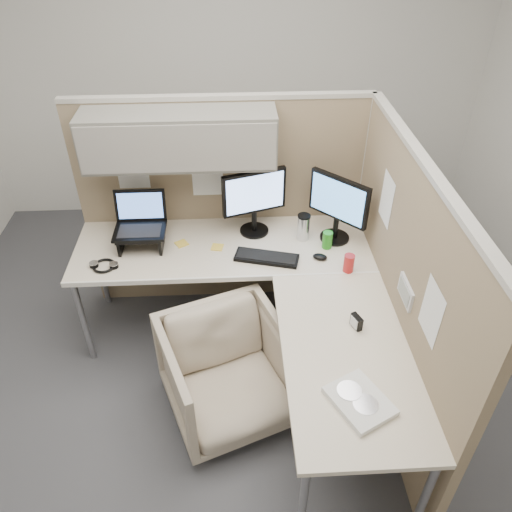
{
  "coord_description": "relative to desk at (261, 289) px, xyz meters",
  "views": [
    {
      "loc": [
        -0.03,
        -2.19,
        2.71
      ],
      "look_at": [
        0.1,
        0.25,
        0.85
      ],
      "focal_mm": 35.0,
      "sensor_mm": 36.0,
      "label": 1
    }
  ],
  "objects": [
    {
      "name": "ground",
      "position": [
        -0.12,
        -0.13,
        -0.69
      ],
      "size": [
        4.5,
        4.5,
        0.0
      ],
      "primitive_type": "plane",
      "color": "#3E3F44",
      "rests_on": "ground"
    },
    {
      "name": "partition_back",
      "position": [
        -0.34,
        0.7,
        0.41
      ],
      "size": [
        2.0,
        0.36,
        1.63
      ],
      "color": "#8F7A5E",
      "rests_on": "ground"
    },
    {
      "name": "partition_right",
      "position": [
        0.78,
        -0.19,
        0.13
      ],
      "size": [
        0.07,
        2.03,
        1.63
      ],
      "color": "#8F7A5E",
      "rests_on": "ground"
    },
    {
      "name": "desk",
      "position": [
        0.0,
        0.0,
        0.0
      ],
      "size": [
        2.0,
        1.98,
        0.73
      ],
      "color": "beige",
      "rests_on": "ground"
    },
    {
      "name": "office_chair",
      "position": [
        -0.22,
        -0.35,
        -0.32
      ],
      "size": [
        0.9,
        0.87,
        0.73
      ],
      "primitive_type": "imported",
      "rotation": [
        0.0,
        0.0,
        0.36
      ],
      "color": "#B6AB91",
      "rests_on": "ground"
    },
    {
      "name": "monitor_left",
      "position": [
        -0.01,
        0.57,
        0.32
      ],
      "size": [
        0.43,
        0.2,
        0.47
      ],
      "rotation": [
        0.0,
        0.0,
        0.32
      ],
      "color": "black",
      "rests_on": "desk"
    },
    {
      "name": "monitor_right",
      "position": [
        0.53,
        0.45,
        0.32
      ],
      "size": [
        0.33,
        0.34,
        0.47
      ],
      "rotation": [
        0.0,
        0.0,
        -0.79
      ],
      "color": "black",
      "rests_on": "desk"
    },
    {
      "name": "laptop_station",
      "position": [
        -0.77,
        0.46,
        0.18
      ],
      "size": [
        0.34,
        0.29,
        0.35
      ],
      "color": "black",
      "rests_on": "desk"
    },
    {
      "name": "keyboard",
      "position": [
        0.05,
        0.24,
        0.05
      ],
      "size": [
        0.43,
        0.24,
        0.02
      ],
      "primitive_type": "cube",
      "rotation": [
        0.0,
        0.0,
        -0.26
      ],
      "color": "black",
      "rests_on": "desk"
    },
    {
      "name": "mouse",
      "position": [
        0.4,
        0.23,
        0.06
      ],
      "size": [
        0.11,
        0.09,
        0.03
      ],
      "primitive_type": "ellipsoid",
      "rotation": [
        0.0,
        0.0,
        -0.34
      ],
      "color": "black",
      "rests_on": "desk"
    },
    {
      "name": "travel_mug",
      "position": [
        0.32,
        0.46,
        0.14
      ],
      "size": [
        0.09,
        0.09,
        0.19
      ],
      "color": "silver",
      "rests_on": "desk"
    },
    {
      "name": "soda_can_green",
      "position": [
        0.55,
        0.1,
        0.1
      ],
      "size": [
        0.07,
        0.07,
        0.12
      ],
      "primitive_type": "cylinder",
      "color": "#B21E1E",
      "rests_on": "desk"
    },
    {
      "name": "soda_can_silver",
      "position": [
        0.46,
        0.35,
        0.1
      ],
      "size": [
        0.07,
        0.07,
        0.12
      ],
      "primitive_type": "cylinder",
      "color": "#268C1E",
      "rests_on": "desk"
    },
    {
      "name": "sticky_note_c",
      "position": [
        -0.51,
        0.44,
        0.05
      ],
      "size": [
        0.1,
        0.1,
        0.01
      ],
      "primitive_type": "cube",
      "rotation": [
        0.0,
        0.0,
        0.54
      ],
      "color": "yellow",
      "rests_on": "desk"
    },
    {
      "name": "sticky_note_d",
      "position": [
        -0.27,
        0.39,
        0.05
      ],
      "size": [
        0.09,
        0.09,
        0.01
      ],
      "primitive_type": "cube",
      "rotation": [
        0.0,
        0.0,
        -0.2
      ],
      "color": "yellow",
      "rests_on": "desk"
    },
    {
      "name": "headphones",
      "position": [
        -0.99,
        0.22,
        0.06
      ],
      "size": [
        0.18,
        0.16,
        0.03
      ],
      "rotation": [
        0.0,
        0.0,
        -0.12
      ],
      "color": "black",
      "rests_on": "desk"
    },
    {
      "name": "paper_stack",
      "position": [
        0.41,
        -0.89,
        0.06
      ],
      "size": [
        0.34,
        0.37,
        0.03
      ],
      "rotation": [
        0.0,
        0.0,
        0.47
      ],
      "color": "white",
      "rests_on": "desk"
    },
    {
      "name": "desk_clock",
      "position": [
        0.5,
        -0.39,
        0.08
      ],
      "size": [
        0.06,
        0.08,
        0.08
      ],
      "rotation": [
        0.0,
        0.0,
        -1.18
      ],
      "color": "black",
      "rests_on": "desk"
    }
  ]
}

